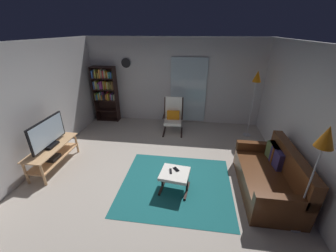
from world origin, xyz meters
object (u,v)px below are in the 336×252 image
object	(u,v)px
ottoman	(175,175)
cell_phone	(176,169)
floor_lamp_by_sofa	(323,146)
lounge_armchair	(173,115)
tv_remote	(171,171)
bookshelf_near_tv	(105,89)
floor_lamp_by_shelf	(256,82)
television	(48,134)
tv_stand	(53,153)
leather_sofa	(271,177)
wall_clock	(126,63)

from	to	relation	value
ottoman	cell_phone	world-z (taller)	cell_phone
ottoman	floor_lamp_by_sofa	distance (m)	2.31
lounge_armchair	cell_phone	world-z (taller)	lounge_armchair
ottoman	tv_remote	bearing A→B (deg)	166.40
bookshelf_near_tv	ottoman	bearing A→B (deg)	-49.93
floor_lamp_by_shelf	television	bearing A→B (deg)	-154.92
tv_stand	bookshelf_near_tv	world-z (taller)	bookshelf_near_tv
lounge_armchair	floor_lamp_by_shelf	bearing A→B (deg)	0.95
tv_stand	lounge_armchair	size ratio (longest dim) A/B	1.29
leather_sofa	wall_clock	xyz separation A→B (m)	(-3.63, 3.00, 1.53)
tv_remote	wall_clock	world-z (taller)	wall_clock
tv_remote	wall_clock	xyz separation A→B (m)	(-1.79, 3.21, 1.44)
tv_remote	cell_phone	bearing A→B (deg)	26.03
lounge_armchair	ottoman	world-z (taller)	lounge_armchair
television	wall_clock	xyz separation A→B (m)	(0.84, 2.85, 1.03)
floor_lamp_by_shelf	wall_clock	xyz separation A→B (m)	(-3.71, 0.72, 0.31)
leather_sofa	wall_clock	bearing A→B (deg)	140.47
ottoman	cell_phone	distance (m)	0.12
television	leather_sofa	world-z (taller)	television
tv_stand	floor_lamp_by_shelf	xyz separation A→B (m)	(4.55, 2.14, 1.20)
bookshelf_near_tv	ottoman	world-z (taller)	bookshelf_near_tv
tv_stand	wall_clock	distance (m)	3.34
leather_sofa	cell_phone	size ratio (longest dim) A/B	12.33
bookshelf_near_tv	leather_sofa	xyz separation A→B (m)	(4.35, -2.84, -0.72)
television	cell_phone	distance (m)	2.77
tv_stand	lounge_armchair	distance (m)	3.20
tv_remote	bookshelf_near_tv	bearing A→B (deg)	118.69
tv_stand	ottoman	bearing A→B (deg)	-7.77
bookshelf_near_tv	tv_remote	xyz separation A→B (m)	(2.50, -3.05, -0.63)
bookshelf_near_tv	wall_clock	world-z (taller)	wall_clock
leather_sofa	tv_remote	size ratio (longest dim) A/B	11.99
ottoman	television	bearing A→B (deg)	171.98
television	tv_remote	world-z (taller)	television
tv_remote	floor_lamp_by_shelf	world-z (taller)	floor_lamp_by_shelf
floor_lamp_by_sofa	tv_remote	bearing A→B (deg)	163.50
television	floor_lamp_by_sofa	xyz separation A→B (m)	(4.64, -0.96, 0.65)
television	lounge_armchair	world-z (taller)	television
floor_lamp_by_shelf	cell_phone	bearing A→B (deg)	-126.97
tv_remote	ottoman	bearing A→B (deg)	-24.29
tv_stand	ottoman	xyz separation A→B (m)	(2.71, -0.37, -0.01)
cell_phone	floor_lamp_by_shelf	distance (m)	3.24
cell_phone	lounge_armchair	bearing A→B (deg)	60.20
tv_stand	leather_sofa	world-z (taller)	leather_sofa
television	ottoman	world-z (taller)	television
ottoman	tv_remote	world-z (taller)	tv_remote
ottoman	cell_phone	xyz separation A→B (m)	(0.01, 0.09, 0.08)
floor_lamp_by_sofa	bookshelf_near_tv	bearing A→B (deg)	141.07
lounge_armchair	tv_stand	bearing A→B (deg)	-138.76
leather_sofa	ottoman	size ratio (longest dim) A/B	3.01
floor_lamp_by_shelf	leather_sofa	bearing A→B (deg)	-91.84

